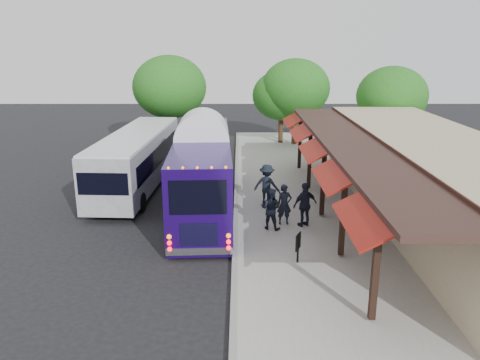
% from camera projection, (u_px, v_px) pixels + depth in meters
% --- Properties ---
extents(ground, '(90.00, 90.00, 0.00)m').
position_uv_depth(ground, '(234.00, 260.00, 16.54)').
color(ground, black).
rests_on(ground, ground).
extents(sidewalk, '(10.00, 40.00, 0.15)m').
position_uv_depth(sidewalk, '(349.00, 218.00, 20.37)').
color(sidewalk, '#9E9B93').
rests_on(sidewalk, ground).
extents(curb, '(0.20, 40.00, 0.16)m').
position_uv_depth(curb, '(236.00, 218.00, 20.36)').
color(curb, gray).
rests_on(curb, ground).
extents(station_shelter, '(8.15, 20.00, 3.60)m').
position_uv_depth(station_shelter, '(431.00, 179.00, 19.87)').
color(station_shelter, tan).
rests_on(station_shelter, ground).
extents(coach_bus, '(2.89, 11.38, 3.61)m').
position_uv_depth(coach_bus, '(203.00, 168.00, 21.25)').
color(coach_bus, '#1B064D').
rests_on(coach_bus, ground).
extents(city_bus, '(2.92, 11.06, 2.94)m').
position_uv_depth(city_bus, '(137.00, 157.00, 24.55)').
color(city_bus, gray).
rests_on(city_bus, ground).
extents(ped_a, '(0.66, 0.47, 1.69)m').
position_uv_depth(ped_a, '(284.00, 204.00, 19.26)').
color(ped_a, black).
rests_on(ped_a, sidewalk).
extents(ped_b, '(1.01, 0.91, 1.72)m').
position_uv_depth(ped_b, '(271.00, 209.00, 18.76)').
color(ped_b, black).
rests_on(ped_b, sidewalk).
extents(ped_c, '(1.17, 0.87, 1.85)m').
position_uv_depth(ped_c, '(305.00, 205.00, 18.99)').
color(ped_c, black).
rests_on(ped_c, sidewalk).
extents(ped_d, '(1.43, 1.12, 1.94)m').
position_uv_depth(ped_d, '(267.00, 185.00, 21.48)').
color(ped_d, black).
rests_on(ped_d, sidewalk).
extents(sign_board, '(0.24, 0.45, 1.06)m').
position_uv_depth(sign_board, '(298.00, 243.00, 15.85)').
color(sign_board, black).
rests_on(sign_board, sidewalk).
extents(tree_left, '(4.32, 4.32, 5.54)m').
position_uv_depth(tree_left, '(282.00, 95.00, 34.59)').
color(tree_left, '#382314').
rests_on(tree_left, ground).
extents(tree_mid, '(5.00, 5.00, 6.40)m').
position_uv_depth(tree_mid, '(295.00, 88.00, 33.97)').
color(tree_mid, '#382314').
rests_on(tree_mid, ground).
extents(tree_right, '(4.68, 4.68, 5.99)m').
position_uv_depth(tree_right, '(392.00, 96.00, 31.19)').
color(tree_right, '#382314').
rests_on(tree_right, ground).
extents(tree_far, '(5.19, 5.19, 6.65)m').
position_uv_depth(tree_far, '(170.00, 87.00, 32.96)').
color(tree_far, '#382314').
rests_on(tree_far, ground).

